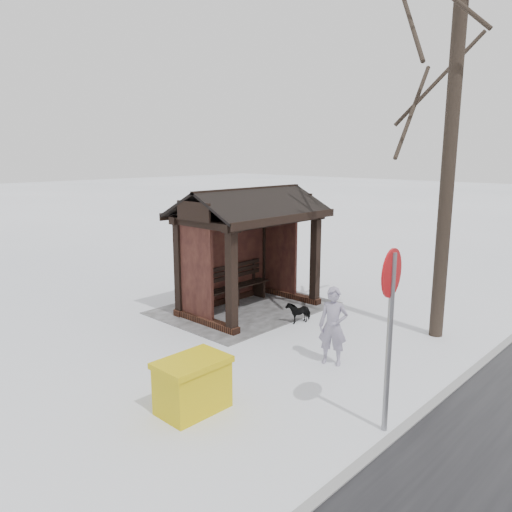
{
  "coord_description": "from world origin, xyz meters",
  "views": [
    {
      "loc": [
        8.71,
        8.43,
        3.92
      ],
      "look_at": [
        0.63,
        0.8,
        1.61
      ],
      "focal_mm": 35.0,
      "sensor_mm": 36.0,
      "label": 1
    }
  ],
  "objects_px": {
    "pedestrian": "(333,326)",
    "dog": "(299,312)",
    "tree_near": "(459,35)",
    "road_sign": "(390,304)",
    "bus_shelter": "(245,225)",
    "grit_bin": "(193,385)"
  },
  "relations": [
    {
      "from": "dog",
      "to": "road_sign",
      "type": "height_order",
      "value": "road_sign"
    },
    {
      "from": "road_sign",
      "to": "dog",
      "type": "bearing_deg",
      "value": -134.33
    },
    {
      "from": "pedestrian",
      "to": "road_sign",
      "type": "distance_m",
      "value": 2.6
    },
    {
      "from": "pedestrian",
      "to": "grit_bin",
      "type": "distance_m",
      "value": 3.0
    },
    {
      "from": "road_sign",
      "to": "pedestrian",
      "type": "bearing_deg",
      "value": -134.7
    },
    {
      "from": "dog",
      "to": "grit_bin",
      "type": "height_order",
      "value": "grit_bin"
    },
    {
      "from": "road_sign",
      "to": "bus_shelter",
      "type": "bearing_deg",
      "value": -124.22
    },
    {
      "from": "tree_near",
      "to": "grit_bin",
      "type": "bearing_deg",
      "value": -13.14
    },
    {
      "from": "tree_near",
      "to": "pedestrian",
      "type": "bearing_deg",
      "value": -15.64
    },
    {
      "from": "bus_shelter",
      "to": "road_sign",
      "type": "relative_size",
      "value": 1.35
    },
    {
      "from": "pedestrian",
      "to": "dog",
      "type": "distance_m",
      "value": 2.45
    },
    {
      "from": "grit_bin",
      "to": "road_sign",
      "type": "xyz_separation_m",
      "value": [
        -1.53,
        2.42,
        1.46
      ]
    },
    {
      "from": "tree_near",
      "to": "dog",
      "type": "distance_m",
      "value": 6.65
    },
    {
      "from": "grit_bin",
      "to": "bus_shelter",
      "type": "bearing_deg",
      "value": -144.15
    },
    {
      "from": "pedestrian",
      "to": "bus_shelter",
      "type": "bearing_deg",
      "value": 137.54
    },
    {
      "from": "dog",
      "to": "road_sign",
      "type": "xyz_separation_m",
      "value": [
        2.82,
        3.81,
        1.64
      ]
    },
    {
      "from": "tree_near",
      "to": "grit_bin",
      "type": "height_order",
      "value": "tree_near"
    },
    {
      "from": "pedestrian",
      "to": "tree_near",
      "type": "bearing_deg",
      "value": 51.89
    },
    {
      "from": "grit_bin",
      "to": "road_sign",
      "type": "height_order",
      "value": "road_sign"
    },
    {
      "from": "tree_near",
      "to": "road_sign",
      "type": "xyz_separation_m",
      "value": [
        4.2,
        1.08,
        -4.27
      ]
    },
    {
      "from": "pedestrian",
      "to": "road_sign",
      "type": "relative_size",
      "value": 0.56
    },
    {
      "from": "tree_near",
      "to": "pedestrian",
      "type": "distance_m",
      "value": 6.14
    }
  ]
}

